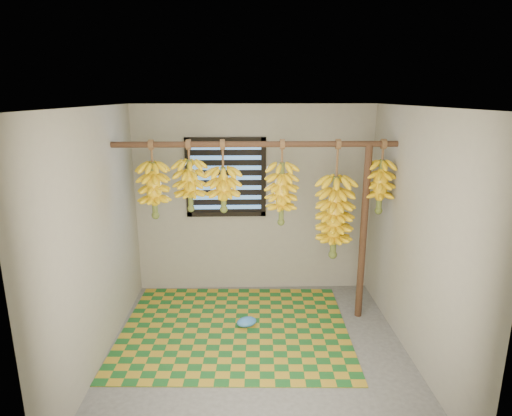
{
  "coord_description": "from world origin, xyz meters",
  "views": [
    {
      "loc": [
        -0.12,
        -3.79,
        2.49
      ],
      "look_at": [
        0.0,
        0.55,
        1.35
      ],
      "focal_mm": 30.0,
      "sensor_mm": 36.0,
      "label": 1
    }
  ],
  "objects_px": {
    "banana_bunch_a": "(154,190)",
    "banana_bunch_e": "(335,217)",
    "banana_bunch_d": "(281,194)",
    "plastic_bag": "(247,322)",
    "banana_bunch_c": "(223,189)",
    "woven_mat": "(235,328)",
    "banana_bunch_f": "(380,186)",
    "banana_bunch_b": "(190,185)",
    "support_post": "(363,234)"
  },
  "relations": [
    {
      "from": "banana_bunch_a",
      "to": "banana_bunch_b",
      "type": "distance_m",
      "value": 0.39
    },
    {
      "from": "banana_bunch_c",
      "to": "banana_bunch_f",
      "type": "height_order",
      "value": "same"
    },
    {
      "from": "banana_bunch_b",
      "to": "banana_bunch_d",
      "type": "height_order",
      "value": "same"
    },
    {
      "from": "banana_bunch_a",
      "to": "banana_bunch_c",
      "type": "relative_size",
      "value": 1.08
    },
    {
      "from": "plastic_bag",
      "to": "banana_bunch_c",
      "type": "bearing_deg",
      "value": 138.31
    },
    {
      "from": "banana_bunch_d",
      "to": "banana_bunch_c",
      "type": "bearing_deg",
      "value": 180.0
    },
    {
      "from": "banana_bunch_c",
      "to": "banana_bunch_d",
      "type": "height_order",
      "value": "same"
    },
    {
      "from": "banana_bunch_d",
      "to": "support_post",
      "type": "bearing_deg",
      "value": 0.0
    },
    {
      "from": "banana_bunch_b",
      "to": "banana_bunch_c",
      "type": "relative_size",
      "value": 0.99
    },
    {
      "from": "support_post",
      "to": "banana_bunch_b",
      "type": "relative_size",
      "value": 2.63
    },
    {
      "from": "banana_bunch_a",
      "to": "banana_bunch_e",
      "type": "height_order",
      "value": "same"
    },
    {
      "from": "support_post",
      "to": "woven_mat",
      "type": "relative_size",
      "value": 0.81
    },
    {
      "from": "plastic_bag",
      "to": "banana_bunch_d",
      "type": "bearing_deg",
      "value": 29.03
    },
    {
      "from": "banana_bunch_a",
      "to": "banana_bunch_b",
      "type": "height_order",
      "value": "same"
    },
    {
      "from": "plastic_bag",
      "to": "banana_bunch_b",
      "type": "height_order",
      "value": "banana_bunch_b"
    },
    {
      "from": "plastic_bag",
      "to": "banana_bunch_a",
      "type": "distance_m",
      "value": 1.77
    },
    {
      "from": "banana_bunch_a",
      "to": "banana_bunch_c",
      "type": "xyz_separation_m",
      "value": [
        0.74,
        0.0,
        0.0
      ]
    },
    {
      "from": "banana_bunch_a",
      "to": "banana_bunch_e",
      "type": "relative_size",
      "value": 0.64
    },
    {
      "from": "woven_mat",
      "to": "banana_bunch_f",
      "type": "height_order",
      "value": "banana_bunch_f"
    },
    {
      "from": "support_post",
      "to": "plastic_bag",
      "type": "xyz_separation_m",
      "value": [
        -1.31,
        -0.21,
        -0.94
      ]
    },
    {
      "from": "banana_bunch_d",
      "to": "banana_bunch_a",
      "type": "bearing_deg",
      "value": -180.0
    },
    {
      "from": "support_post",
      "to": "banana_bunch_c",
      "type": "distance_m",
      "value": 1.63
    },
    {
      "from": "support_post",
      "to": "banana_bunch_b",
      "type": "height_order",
      "value": "banana_bunch_b"
    },
    {
      "from": "banana_bunch_a",
      "to": "banana_bunch_f",
      "type": "relative_size",
      "value": 1.04
    },
    {
      "from": "support_post",
      "to": "banana_bunch_f",
      "type": "distance_m",
      "value": 0.56
    },
    {
      "from": "woven_mat",
      "to": "banana_bunch_a",
      "type": "relative_size",
      "value": 2.95
    },
    {
      "from": "woven_mat",
      "to": "banana_bunch_b",
      "type": "bearing_deg",
      "value": 150.64
    },
    {
      "from": "woven_mat",
      "to": "banana_bunch_f",
      "type": "relative_size",
      "value": 3.07
    },
    {
      "from": "banana_bunch_d",
      "to": "plastic_bag",
      "type": "bearing_deg",
      "value": -150.97
    },
    {
      "from": "banana_bunch_b",
      "to": "banana_bunch_f",
      "type": "xyz_separation_m",
      "value": [
        2.05,
        0.0,
        -0.02
      ]
    },
    {
      "from": "plastic_bag",
      "to": "banana_bunch_c",
      "type": "relative_size",
      "value": 0.3
    },
    {
      "from": "banana_bunch_b",
      "to": "banana_bunch_c",
      "type": "bearing_deg",
      "value": 0.0
    },
    {
      "from": "banana_bunch_c",
      "to": "banana_bunch_d",
      "type": "bearing_deg",
      "value": -0.0
    },
    {
      "from": "support_post",
      "to": "banana_bunch_f",
      "type": "height_order",
      "value": "banana_bunch_f"
    },
    {
      "from": "banana_bunch_c",
      "to": "banana_bunch_f",
      "type": "distance_m",
      "value": 1.7
    },
    {
      "from": "banana_bunch_c",
      "to": "banana_bunch_e",
      "type": "bearing_deg",
      "value": 0.0
    },
    {
      "from": "support_post",
      "to": "plastic_bag",
      "type": "distance_m",
      "value": 1.62
    },
    {
      "from": "plastic_bag",
      "to": "banana_bunch_f",
      "type": "height_order",
      "value": "banana_bunch_f"
    },
    {
      "from": "banana_bunch_c",
      "to": "banana_bunch_e",
      "type": "height_order",
      "value": "same"
    },
    {
      "from": "banana_bunch_f",
      "to": "support_post",
      "type": "bearing_deg",
      "value": -180.0
    },
    {
      "from": "woven_mat",
      "to": "banana_bunch_e",
      "type": "bearing_deg",
      "value": 13.27
    },
    {
      "from": "plastic_bag",
      "to": "banana_bunch_a",
      "type": "relative_size",
      "value": 0.28
    },
    {
      "from": "woven_mat",
      "to": "banana_bunch_d",
      "type": "bearing_deg",
      "value": 26.81
    },
    {
      "from": "banana_bunch_b",
      "to": "banana_bunch_e",
      "type": "bearing_deg",
      "value": 0.0
    },
    {
      "from": "banana_bunch_a",
      "to": "banana_bunch_d",
      "type": "distance_m",
      "value": 1.37
    },
    {
      "from": "banana_bunch_a",
      "to": "banana_bunch_d",
      "type": "relative_size",
      "value": 0.9
    },
    {
      "from": "banana_bunch_e",
      "to": "banana_bunch_f",
      "type": "height_order",
      "value": "same"
    },
    {
      "from": "banana_bunch_a",
      "to": "banana_bunch_e",
      "type": "distance_m",
      "value": 1.98
    },
    {
      "from": "banana_bunch_c",
      "to": "banana_bunch_f",
      "type": "xyz_separation_m",
      "value": [
        1.7,
        0.0,
        0.02
      ]
    },
    {
      "from": "banana_bunch_c",
      "to": "banana_bunch_d",
      "type": "distance_m",
      "value": 0.63
    }
  ]
}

